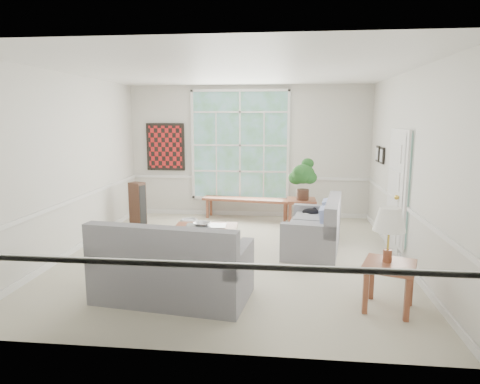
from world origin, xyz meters
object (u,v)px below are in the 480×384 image
object	(u,v)px
end_table	(301,213)
side_table	(388,286)
loveseat_front	(173,259)
coffee_table	(206,237)
loveseat_right	(313,224)

from	to	relation	value
end_table	side_table	distance (m)	3.99
loveseat_front	side_table	size ratio (longest dim) A/B	3.24
coffee_table	end_table	xyz separation A→B (m)	(1.71, 1.71, 0.09)
end_table	side_table	xyz separation A→B (m)	(0.91, -3.88, -0.00)
coffee_table	end_table	size ratio (longest dim) A/B	1.84
loveseat_right	loveseat_front	xyz separation A→B (m)	(-1.89, -2.24, 0.06)
loveseat_right	coffee_table	distance (m)	1.88
end_table	loveseat_right	bearing A→B (deg)	-84.64
coffee_table	side_table	bearing A→B (deg)	-43.26
loveseat_front	coffee_table	world-z (taller)	loveseat_front
loveseat_front	end_table	world-z (taller)	loveseat_front
loveseat_right	coffee_table	xyz separation A→B (m)	(-1.86, -0.14, -0.25)
loveseat_front	coffee_table	distance (m)	2.12
end_table	side_table	world-z (taller)	end_table
loveseat_right	side_table	world-z (taller)	loveseat_right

